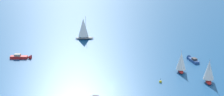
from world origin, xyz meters
name	(u,v)px	position (x,y,z in m)	size (l,w,h in m)	color
ground_plane	(112,83)	(0.00, 0.00, 0.00)	(2000.00, 2000.00, 0.00)	navy
sailboat_near_centre	(83,29)	(67.93, 9.37, 6.09)	(6.03, 10.50, 13.34)	#9E9993
motorboat_far_port	(193,60)	(24.20, -40.19, 0.70)	(9.23, 3.72, 2.61)	#23478C
sailboat_offshore	(181,62)	(10.14, -30.79, 4.47)	(7.77, 4.59, 9.79)	#B21E1E
sailboat_trailing	(209,71)	(-2.58, -38.72, 4.63)	(8.14, 5.08, 10.15)	#B21E1E
motorboat_ahead	(22,57)	(35.69, 39.74, 0.79)	(3.98, 10.35, 2.93)	#B21E1E
marker_buoy	(160,82)	(-1.23, -19.46, 0.39)	(1.10, 1.10, 2.10)	yellow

